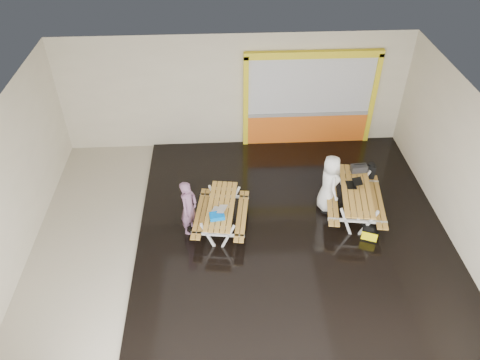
{
  "coord_description": "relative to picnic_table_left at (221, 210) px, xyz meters",
  "views": [
    {
      "loc": [
        -0.48,
        -8.0,
        8.11
      ],
      "look_at": [
        0.0,
        0.9,
        1.0
      ],
      "focal_mm": 34.69,
      "sensor_mm": 36.0,
      "label": 1
    }
  ],
  "objects": [
    {
      "name": "person_left",
      "position": [
        -0.76,
        -0.1,
        0.21
      ],
      "size": [
        0.56,
        0.65,
        1.49
      ],
      "primitive_type": "imported",
      "rotation": [
        0.0,
        0.0,
        1.11
      ],
      "color": "#76516E",
      "rests_on": "deck"
    },
    {
      "name": "laptop_right",
      "position": [
        3.31,
        0.48,
        0.3
      ],
      "size": [
        0.38,
        0.34,
        0.15
      ],
      "color": "black",
      "rests_on": "picnic_table_right"
    },
    {
      "name": "blue_pouch",
      "position": [
        -0.1,
        -0.43,
        0.22
      ],
      "size": [
        0.37,
        0.29,
        0.1
      ],
      "primitive_type": "cube",
      "rotation": [
        0.0,
        0.0,
        0.15
      ],
      "color": "blue",
      "rests_on": "picnic_table_left"
    },
    {
      "name": "person_right",
      "position": [
        2.71,
        0.54,
        0.29
      ],
      "size": [
        0.6,
        0.83,
        1.57
      ],
      "primitive_type": "imported",
      "rotation": [
        0.0,
        0.0,
        1.7
      ],
      "color": "white",
      "rests_on": "deck"
    },
    {
      "name": "kiosk",
      "position": [
        2.69,
        3.64,
        0.88
      ],
      "size": [
        3.88,
        0.16,
        3.0
      ],
      "color": "orange",
      "rests_on": "room"
    },
    {
      "name": "backpack",
      "position": [
        3.93,
        1.13,
        0.19
      ],
      "size": [
        0.29,
        0.22,
        0.43
      ],
      "color": "black",
      "rests_on": "picnic_table_right"
    },
    {
      "name": "fluke_bag",
      "position": [
        3.53,
        -0.63,
        -0.35
      ],
      "size": [
        0.45,
        0.38,
        0.33
      ],
      "color": "black",
      "rests_on": "deck"
    },
    {
      "name": "dark_case",
      "position": [
        2.79,
        0.38,
        -0.44
      ],
      "size": [
        0.45,
        0.41,
        0.14
      ],
      "primitive_type": "cube",
      "rotation": [
        0.0,
        0.0,
        -0.49
      ],
      "color": "black",
      "rests_on": "deck"
    },
    {
      "name": "toolbox",
      "position": [
        3.58,
        1.04,
        0.35
      ],
      "size": [
        0.42,
        0.23,
        0.23
      ],
      "color": "black",
      "rests_on": "picnic_table_right"
    },
    {
      "name": "picnic_table_right",
      "position": [
        3.35,
        0.31,
        0.06
      ],
      "size": [
        1.67,
        2.22,
        0.82
      ],
      "color": "gold",
      "rests_on": "deck"
    },
    {
      "name": "room",
      "position": [
        0.49,
        -0.3,
        1.19
      ],
      "size": [
        10.02,
        8.02,
        3.52
      ],
      "color": "beige",
      "rests_on": "ground"
    },
    {
      "name": "picnic_table_left",
      "position": [
        0.0,
        0.0,
        0.0
      ],
      "size": [
        1.47,
        1.97,
        0.73
      ],
      "color": "gold",
      "rests_on": "deck"
    },
    {
      "name": "laptop_left",
      "position": [
        -0.07,
        -0.23,
        0.22
      ],
      "size": [
        0.43,
        0.41,
        0.15
      ],
      "color": "silver",
      "rests_on": "picnic_table_left"
    },
    {
      "name": "deck",
      "position": [
        1.74,
        -0.3,
        -0.54
      ],
      "size": [
        7.5,
        7.98,
        0.05
      ],
      "primitive_type": "cube",
      "color": "black",
      "rests_on": "room"
    }
  ]
}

